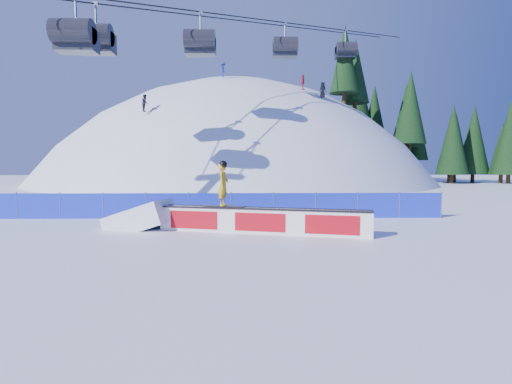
{
  "coord_description": "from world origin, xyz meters",
  "views": [
    {
      "loc": [
        1.81,
        -14.22,
        2.56
      ],
      "look_at": [
        2.13,
        2.27,
        1.4
      ],
      "focal_mm": 28.0,
      "sensor_mm": 36.0,
      "label": 1
    }
  ],
  "objects": [
    {
      "name": "distant_skiers",
      "position": [
        1.28,
        29.61,
        11.21
      ],
      "size": [
        18.78,
        9.56,
        6.8
      ],
      "color": "black",
      "rests_on": "ground"
    },
    {
      "name": "snowboarder",
      "position": [
        0.87,
        0.79,
        1.81
      ],
      "size": [
        1.68,
        0.72,
        1.74
      ],
      "rotation": [
        0.0,
        0.0,
        1.33
      ],
      "color": "black",
      "rests_on": "rail_box"
    },
    {
      "name": "ground",
      "position": [
        0.0,
        0.0,
        0.0
      ],
      "size": [
        160.0,
        160.0,
        0.0
      ],
      "primitive_type": "plane",
      "color": "white",
      "rests_on": "ground"
    },
    {
      "name": "treeline",
      "position": [
        24.57,
        40.83,
        9.44
      ],
      "size": [
        26.16,
        10.74,
        21.44
      ],
      "color": "#312013",
      "rests_on": "ground"
    },
    {
      "name": "safety_fence",
      "position": [
        0.0,
        4.5,
        0.6
      ],
      "size": [
        22.05,
        0.05,
        1.3
      ],
      "color": "#192CD1",
      "rests_on": "ground"
    },
    {
      "name": "rail_box",
      "position": [
        2.29,
        0.41,
        0.47
      ],
      "size": [
        7.83,
        2.61,
        0.95
      ],
      "rotation": [
        0.0,
        0.0,
        -0.26
      ],
      "color": "white",
      "rests_on": "ground"
    },
    {
      "name": "snow_hill",
      "position": [
        0.0,
        42.0,
        -18.0
      ],
      "size": [
        64.0,
        64.0,
        64.0
      ],
      "color": "white",
      "rests_on": "ground"
    },
    {
      "name": "snow_ramp",
      "position": [
        -2.51,
        1.7,
        0.0
      ],
      "size": [
        2.96,
        2.27,
        1.64
      ],
      "primitive_type": null,
      "rotation": [
        0.0,
        -0.31,
        -0.26
      ],
      "color": "white",
      "rests_on": "ground"
    },
    {
      "name": "chairlift",
      "position": [
        4.74,
        27.49,
        16.89
      ],
      "size": [
        40.8,
        41.7,
        22.0
      ],
      "color": "#9398A0",
      "rests_on": "ground"
    }
  ]
}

